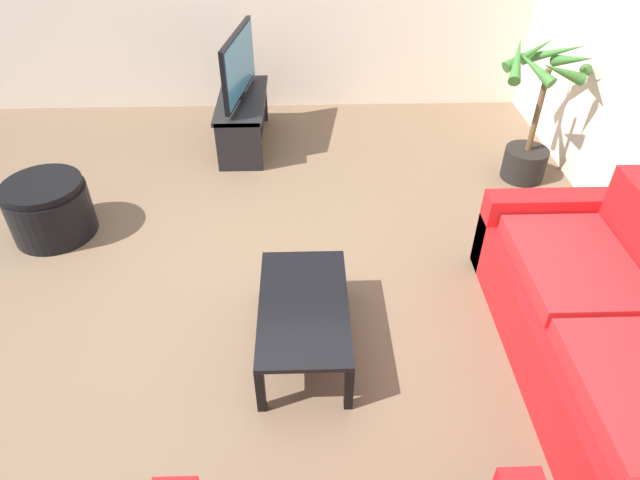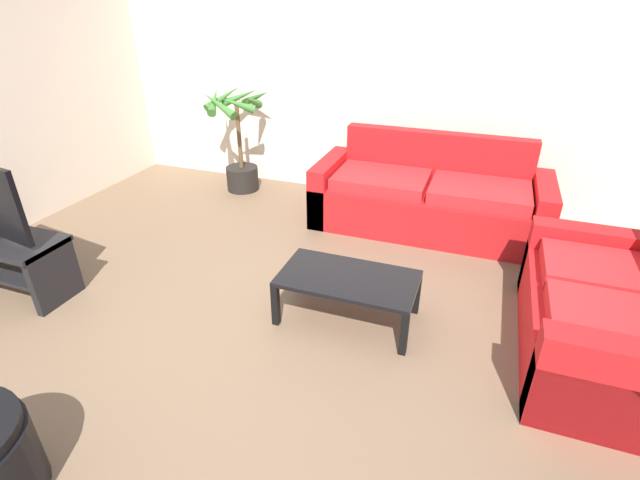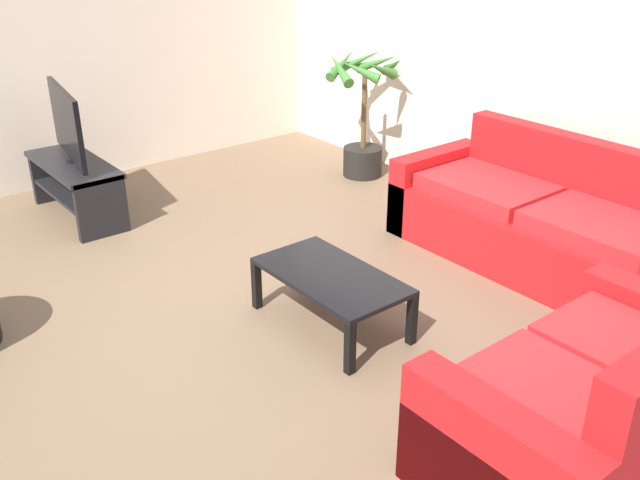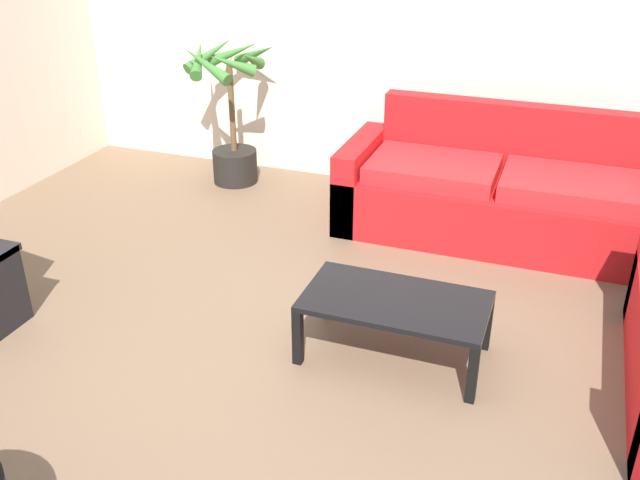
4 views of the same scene
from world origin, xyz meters
name	(u,v)px [view 4 (image 4 of 4)]	position (x,y,z in m)	size (l,w,h in m)	color
ground_plane	(253,390)	(0.00, 0.00, 0.00)	(6.60, 6.60, 0.00)	brown
wall_back	(408,23)	(0.00, 3.00, 1.35)	(6.00, 0.06, 2.70)	beige
couch_main	(498,196)	(0.91, 2.28, 0.30)	(2.26, 0.90, 0.90)	red
coffee_table	(395,306)	(0.60, 0.54, 0.31)	(0.98, 0.54, 0.36)	black
potted_palm	(231,119)	(-1.37, 2.56, 0.55)	(0.77, 0.78, 1.21)	black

